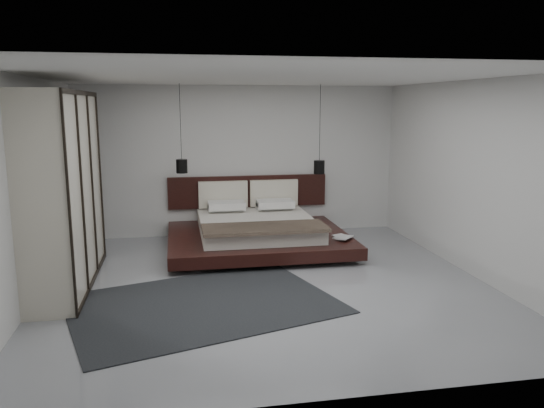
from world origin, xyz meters
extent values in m
plane|color=gray|center=(0.00, 0.00, 0.00)|extent=(6.00, 6.00, 0.00)
plane|color=white|center=(0.00, 0.00, 2.80)|extent=(6.00, 6.00, 0.00)
plane|color=silver|center=(0.00, 3.00, 1.40)|extent=(6.00, 0.00, 6.00)
plane|color=silver|center=(0.00, -3.00, 1.40)|extent=(6.00, 0.00, 6.00)
plane|color=silver|center=(-3.00, 0.00, 1.40)|extent=(0.00, 6.00, 6.00)
plane|color=silver|center=(3.00, 0.00, 1.40)|extent=(0.00, 6.00, 6.00)
cube|color=black|center=(-2.95, 2.45, 1.30)|extent=(0.05, 0.90, 2.60)
cube|color=black|center=(0.15, 1.75, 0.04)|extent=(2.37, 1.94, 0.09)
cube|color=black|center=(0.15, 1.75, 0.18)|extent=(3.02, 2.48, 0.19)
cube|color=beige|center=(0.15, 1.89, 0.40)|extent=(1.94, 2.15, 0.24)
cube|color=black|center=(0.15, 1.05, 0.54)|extent=(1.96, 0.75, 0.05)
cube|color=white|center=(-0.31, 2.72, 0.58)|extent=(0.67, 0.43, 0.13)
cube|color=white|center=(0.60, 2.72, 0.58)|extent=(0.67, 0.43, 0.13)
cube|color=white|center=(-0.31, 2.57, 0.64)|extent=(0.67, 0.43, 0.13)
cube|color=white|center=(0.60, 2.57, 0.64)|extent=(0.67, 0.43, 0.13)
cube|color=black|center=(0.15, 2.96, 0.82)|extent=(3.02, 0.08, 0.60)
cube|color=beige|center=(-0.34, 2.87, 0.79)|extent=(0.92, 0.10, 0.50)
cube|color=beige|center=(0.63, 2.87, 0.79)|extent=(0.92, 0.10, 0.50)
imported|color=#99724C|center=(1.38, 1.21, 0.29)|extent=(0.31, 0.35, 0.03)
imported|color=#99724C|center=(1.36, 1.18, 0.32)|extent=(0.39, 0.39, 0.02)
cylinder|color=black|center=(-1.09, 2.40, 2.15)|extent=(0.01, 0.01, 1.29)
cylinder|color=black|center=(-1.09, 2.40, 1.39)|extent=(0.20, 0.20, 0.24)
cylinder|color=#FFE0B2|center=(-1.09, 2.40, 1.29)|extent=(0.15, 0.15, 0.01)
cylinder|color=black|center=(1.38, 2.40, 2.12)|extent=(0.01, 0.01, 1.36)
cylinder|color=black|center=(1.38, 2.40, 1.32)|extent=(0.20, 0.20, 0.24)
cylinder|color=#FFE0B2|center=(1.38, 2.40, 1.21)|extent=(0.15, 0.15, 0.01)
cube|color=beige|center=(-2.70, 0.50, 1.31)|extent=(0.61, 2.63, 2.63)
cube|color=black|center=(-2.38, 0.50, 2.60)|extent=(0.03, 2.63, 0.06)
cube|color=black|center=(-2.38, 0.50, 0.03)|extent=(0.03, 2.63, 0.06)
cube|color=black|center=(-2.38, -0.81, 1.31)|extent=(0.03, 0.05, 2.63)
cube|color=black|center=(-2.38, 0.06, 1.31)|extent=(0.03, 0.05, 2.63)
cube|color=black|center=(-2.38, 0.94, 1.31)|extent=(0.03, 0.05, 2.63)
cube|color=black|center=(-2.38, 1.82, 1.31)|extent=(0.03, 0.05, 2.63)
cube|color=black|center=(-0.92, -0.62, 0.01)|extent=(3.67, 3.07, 0.01)
camera|label=1|loc=(-1.20, -6.92, 2.45)|focal=35.00mm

